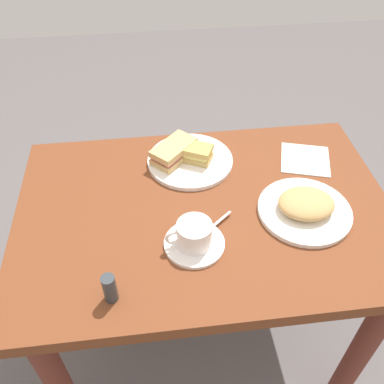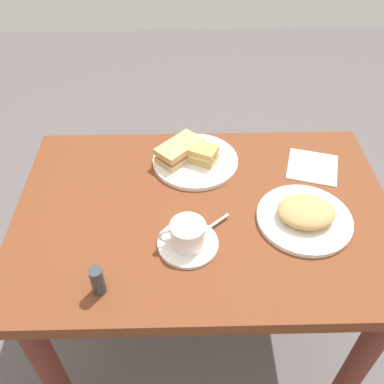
{
  "view_description": "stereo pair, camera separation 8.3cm",
  "coord_description": "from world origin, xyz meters",
  "px_view_note": "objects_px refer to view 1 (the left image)",
  "views": [
    {
      "loc": [
        0.14,
        0.81,
        1.6
      ],
      "look_at": [
        0.03,
        -0.04,
        0.78
      ],
      "focal_mm": 38.98,
      "sensor_mm": 36.0,
      "label": 1
    },
    {
      "loc": [
        0.05,
        0.81,
        1.6
      ],
      "look_at": [
        0.03,
        -0.04,
        0.78
      ],
      "focal_mm": 38.98,
      "sensor_mm": 36.0,
      "label": 2
    }
  ],
  "objects_px": {
    "coffee_saucer": "(194,244)",
    "spoon": "(215,225)",
    "coffee_cup": "(194,234)",
    "salt_shaker": "(110,288)",
    "sandwich_front": "(192,152)",
    "side_plate": "(304,211)",
    "sandwich_plate": "(190,161)",
    "sandwich_back": "(174,151)",
    "dining_table": "(204,238)",
    "napkin": "(305,159)"
  },
  "relations": [
    {
      "from": "coffee_saucer",
      "to": "spoon",
      "type": "relative_size",
      "value": 1.9
    },
    {
      "from": "coffee_cup",
      "to": "salt_shaker",
      "type": "relative_size",
      "value": 1.52
    },
    {
      "from": "coffee_saucer",
      "to": "coffee_cup",
      "type": "xyz_separation_m",
      "value": [
        0.0,
        0.0,
        0.04
      ]
    },
    {
      "from": "sandwich_front",
      "to": "spoon",
      "type": "xyz_separation_m",
      "value": [
        -0.03,
        0.28,
        -0.03
      ]
    },
    {
      "from": "coffee_cup",
      "to": "side_plate",
      "type": "relative_size",
      "value": 0.47
    },
    {
      "from": "coffee_saucer",
      "to": "side_plate",
      "type": "xyz_separation_m",
      "value": [
        -0.32,
        -0.08,
        0.0
      ]
    },
    {
      "from": "sandwich_plate",
      "to": "sandwich_back",
      "type": "xyz_separation_m",
      "value": [
        0.05,
        -0.01,
        0.03
      ]
    },
    {
      "from": "sandwich_back",
      "to": "coffee_saucer",
      "type": "distance_m",
      "value": 0.35
    },
    {
      "from": "dining_table",
      "to": "coffee_cup",
      "type": "relative_size",
      "value": 8.79
    },
    {
      "from": "sandwich_front",
      "to": "dining_table",
      "type": "bearing_deg",
      "value": 92.96
    },
    {
      "from": "coffee_cup",
      "to": "salt_shaker",
      "type": "xyz_separation_m",
      "value": [
        0.21,
        0.13,
        -0.01
      ]
    },
    {
      "from": "sandwich_plate",
      "to": "sandwich_front",
      "type": "xyz_separation_m",
      "value": [
        -0.01,
        -0.0,
        0.03
      ]
    },
    {
      "from": "sandwich_back",
      "to": "salt_shaker",
      "type": "relative_size",
      "value": 2.02
    },
    {
      "from": "napkin",
      "to": "sandwich_front",
      "type": "bearing_deg",
      "value": -5.5
    },
    {
      "from": "sandwich_plate",
      "to": "sandwich_front",
      "type": "distance_m",
      "value": 0.03
    },
    {
      "from": "napkin",
      "to": "coffee_cup",
      "type": "bearing_deg",
      "value": 37.09
    },
    {
      "from": "sandwich_back",
      "to": "napkin",
      "type": "relative_size",
      "value": 1.07
    },
    {
      "from": "dining_table",
      "to": "napkin",
      "type": "relative_size",
      "value": 7.09
    },
    {
      "from": "coffee_cup",
      "to": "sandwich_back",
      "type": "bearing_deg",
      "value": -86.79
    },
    {
      "from": "sandwich_back",
      "to": "coffee_saucer",
      "type": "relative_size",
      "value": 1.02
    },
    {
      "from": "sandwich_front",
      "to": "coffee_saucer",
      "type": "xyz_separation_m",
      "value": [
        0.04,
        0.33,
        -0.03
      ]
    },
    {
      "from": "spoon",
      "to": "salt_shaker",
      "type": "distance_m",
      "value": 0.33
    },
    {
      "from": "sandwich_back",
      "to": "coffee_cup",
      "type": "relative_size",
      "value": 1.33
    },
    {
      "from": "coffee_cup",
      "to": "side_plate",
      "type": "distance_m",
      "value": 0.33
    },
    {
      "from": "dining_table",
      "to": "coffee_cup",
      "type": "height_order",
      "value": "coffee_cup"
    },
    {
      "from": "sandwich_back",
      "to": "salt_shaker",
      "type": "height_order",
      "value": "salt_shaker"
    },
    {
      "from": "spoon",
      "to": "coffee_cup",
      "type": "bearing_deg",
      "value": 39.29
    },
    {
      "from": "sandwich_back",
      "to": "coffee_cup",
      "type": "xyz_separation_m",
      "value": [
        -0.02,
        0.34,
        0.01
      ]
    },
    {
      "from": "dining_table",
      "to": "spoon",
      "type": "bearing_deg",
      "value": 100.98
    },
    {
      "from": "sandwich_plate",
      "to": "napkin",
      "type": "height_order",
      "value": "sandwich_plate"
    },
    {
      "from": "sandwich_plate",
      "to": "side_plate",
      "type": "bearing_deg",
      "value": 138.68
    },
    {
      "from": "sandwich_plate",
      "to": "side_plate",
      "type": "xyz_separation_m",
      "value": [
        -0.29,
        0.26,
        0.0
      ]
    },
    {
      "from": "coffee_saucer",
      "to": "sandwich_front",
      "type": "bearing_deg",
      "value": -96.2
    },
    {
      "from": "sandwich_front",
      "to": "sandwich_back",
      "type": "distance_m",
      "value": 0.06
    },
    {
      "from": "spoon",
      "to": "napkin",
      "type": "distance_m",
      "value": 0.42
    },
    {
      "from": "coffee_saucer",
      "to": "side_plate",
      "type": "distance_m",
      "value": 0.33
    },
    {
      "from": "dining_table",
      "to": "coffee_saucer",
      "type": "height_order",
      "value": "coffee_saucer"
    },
    {
      "from": "spoon",
      "to": "salt_shaker",
      "type": "relative_size",
      "value": 1.05
    },
    {
      "from": "dining_table",
      "to": "side_plate",
      "type": "relative_size",
      "value": 4.1
    },
    {
      "from": "sandwich_front",
      "to": "napkin",
      "type": "bearing_deg",
      "value": 174.5
    },
    {
      "from": "sandwich_plate",
      "to": "napkin",
      "type": "distance_m",
      "value": 0.37
    },
    {
      "from": "dining_table",
      "to": "coffee_saucer",
      "type": "relative_size",
      "value": 6.73
    },
    {
      "from": "coffee_cup",
      "to": "side_plate",
      "type": "bearing_deg",
      "value": -166.41
    },
    {
      "from": "spoon",
      "to": "napkin",
      "type": "xyz_separation_m",
      "value": [
        -0.33,
        -0.25,
        -0.01
      ]
    },
    {
      "from": "napkin",
      "to": "salt_shaker",
      "type": "relative_size",
      "value": 1.89
    },
    {
      "from": "dining_table",
      "to": "sandwich_back",
      "type": "distance_m",
      "value": 0.29
    },
    {
      "from": "sandwich_plate",
      "to": "sandwich_back",
      "type": "height_order",
      "value": "sandwich_back"
    },
    {
      "from": "coffee_saucer",
      "to": "side_plate",
      "type": "height_order",
      "value": "side_plate"
    },
    {
      "from": "coffee_saucer",
      "to": "napkin",
      "type": "xyz_separation_m",
      "value": [
        -0.4,
        -0.3,
        -0.0
      ]
    },
    {
      "from": "sandwich_back",
      "to": "spoon",
      "type": "relative_size",
      "value": 1.93
    }
  ]
}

